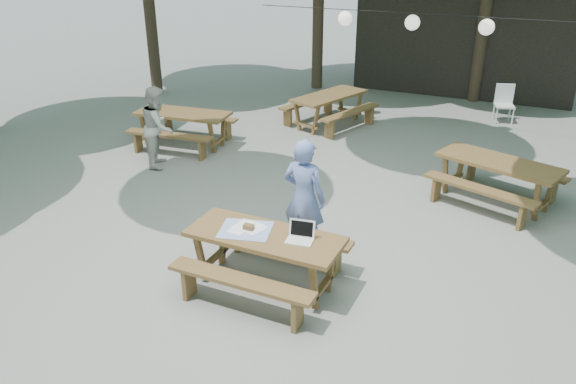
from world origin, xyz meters
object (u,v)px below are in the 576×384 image
(picnic_table_nw, at_px, (184,128))
(second_person, at_px, (158,127))
(main_picnic_table, at_px, (265,259))
(woman, at_px, (304,198))
(plastic_chair, at_px, (503,111))

(picnic_table_nw, distance_m, second_person, 1.22)
(picnic_table_nw, bearing_deg, main_picnic_table, -51.72)
(woman, bearing_deg, picnic_table_nw, -32.31)
(picnic_table_nw, relative_size, plastic_chair, 2.31)
(plastic_chair, bearing_deg, second_person, -151.76)
(second_person, xyz_separation_m, plastic_chair, (5.89, 5.88, -0.53))
(main_picnic_table, height_order, woman, woman)
(main_picnic_table, relative_size, plastic_chair, 2.22)
(second_person, height_order, plastic_chair, second_person)
(main_picnic_table, height_order, plastic_chair, plastic_chair)
(main_picnic_table, xyz_separation_m, picnic_table_nw, (-4.05, 4.03, 0.00))
(main_picnic_table, xyz_separation_m, woman, (0.12, 0.98, 0.48))
(main_picnic_table, height_order, second_person, second_person)
(main_picnic_table, bearing_deg, second_person, 142.82)
(second_person, bearing_deg, picnic_table_nw, -15.51)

